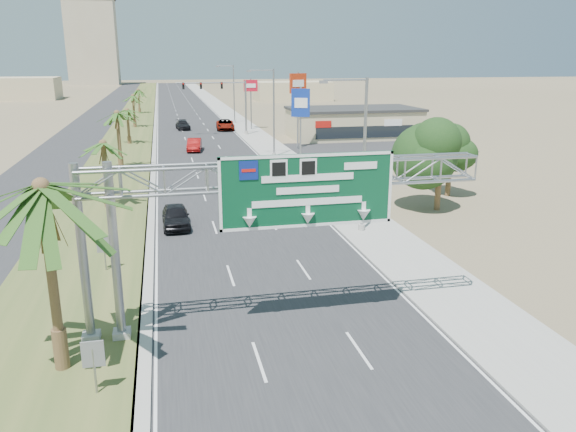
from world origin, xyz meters
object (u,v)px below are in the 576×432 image
(car_mid_lane, at_px, (194,145))
(car_right_lane, at_px, (225,125))
(signal_mast, at_px, (232,102))
(car_left_lane, at_px, (176,216))
(car_far, at_px, (183,125))
(pole_sign_red_far, at_px, (251,90))
(pole_sign_red_near, at_px, (298,88))
(pole_sign_blue, at_px, (301,106))
(store_building, at_px, (353,124))
(sign_gantry, at_px, (268,189))
(palm_near, at_px, (41,188))

(car_mid_lane, xyz_separation_m, car_right_lane, (6.13, 20.29, 0.05))
(signal_mast, distance_m, car_left_lane, 47.47)
(car_far, height_order, pole_sign_red_far, pole_sign_red_far)
(car_left_lane, height_order, car_right_lane, car_right_lane)
(signal_mast, height_order, car_left_lane, signal_mast)
(car_mid_lane, xyz_separation_m, pole_sign_red_far, (10.34, 20.11, 5.55))
(pole_sign_red_near, height_order, pole_sign_blue, pole_sign_red_near)
(car_far, xyz_separation_m, pole_sign_red_far, (10.84, -2.18, 5.61))
(store_building, bearing_deg, pole_sign_red_far, 136.12)
(sign_gantry, distance_m, car_mid_lane, 48.76)
(car_mid_lane, height_order, car_far, car_mid_lane)
(car_far, bearing_deg, store_building, -36.26)
(store_building, bearing_deg, signal_mast, 160.46)
(store_building, relative_size, car_mid_lane, 3.83)
(signal_mast, xyz_separation_m, car_mid_lane, (-6.51, -13.58, -4.08))
(pole_sign_red_near, bearing_deg, car_far, 120.05)
(palm_near, bearing_deg, pole_sign_red_near, 67.13)
(signal_mast, bearing_deg, palm_near, -102.66)
(car_right_lane, distance_m, car_far, 6.92)
(store_building, relative_size, car_left_lane, 4.03)
(signal_mast, distance_m, pole_sign_red_far, 7.71)
(palm_near, distance_m, pole_sign_blue, 44.33)
(signal_mast, bearing_deg, car_far, 128.83)
(pole_sign_red_near, bearing_deg, pole_sign_red_far, 97.12)
(pole_sign_red_far, bearing_deg, car_far, 168.62)
(car_left_lane, bearing_deg, sign_gantry, -78.55)
(car_right_lane, bearing_deg, pole_sign_blue, -76.96)
(car_mid_lane, bearing_deg, palm_near, -92.11)
(signal_mast, relative_size, car_mid_lane, 2.19)
(sign_gantry, relative_size, car_left_lane, 3.75)
(car_left_lane, xyz_separation_m, car_far, (2.72, 54.99, -0.04))
(car_far, xyz_separation_m, pole_sign_red_near, (13.47, -23.29, 6.83))
(pole_sign_blue, distance_m, pole_sign_red_far, 30.42)
(car_left_lane, height_order, pole_sign_red_near, pole_sign_red_near)
(car_right_lane, relative_size, car_far, 1.20)
(sign_gantry, relative_size, car_far, 3.38)
(car_mid_lane, relative_size, car_far, 0.95)
(car_mid_lane, relative_size, pole_sign_red_far, 0.58)
(store_building, height_order, pole_sign_red_near, pole_sign_red_near)
(palm_near, distance_m, car_left_lane, 19.30)
(signal_mast, relative_size, pole_sign_blue, 1.26)
(car_right_lane, bearing_deg, palm_near, -97.26)
(car_mid_lane, bearing_deg, car_right_lane, 79.96)
(pole_sign_blue, bearing_deg, pole_sign_red_near, 78.19)
(car_left_lane, bearing_deg, store_building, 55.58)
(sign_gantry, distance_m, signal_mast, 62.37)
(store_building, bearing_deg, pole_sign_red_near, -140.28)
(palm_near, bearing_deg, car_left_lane, 75.29)
(pole_sign_red_near, xyz_separation_m, pole_sign_blue, (-1.94, -9.30, -1.42))
(signal_mast, distance_m, pole_sign_blue, 24.34)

